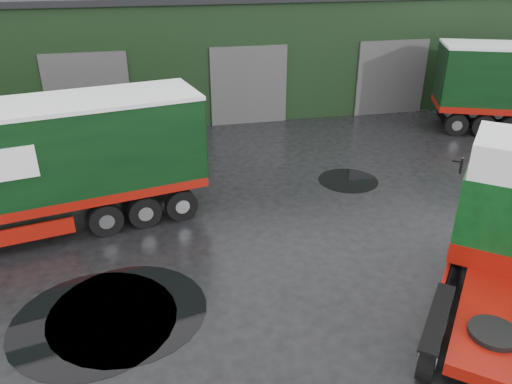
% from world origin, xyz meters
% --- Properties ---
extents(ground, '(100.00, 100.00, 0.00)m').
position_xyz_m(ground, '(0.00, 0.00, 0.00)').
color(ground, black).
extents(warehouse, '(32.40, 12.40, 6.30)m').
position_xyz_m(warehouse, '(2.00, 20.00, 3.16)').
color(warehouse, black).
rests_on(warehouse, ground).
extents(hero_tractor, '(6.72, 7.19, 4.30)m').
position_xyz_m(hero_tractor, '(4.50, -3.00, 2.15)').
color(hero_tractor, '#0A3712').
rests_on(hero_tractor, ground).
extents(tree_back_a, '(4.40, 4.40, 9.50)m').
position_xyz_m(tree_back_a, '(-6.00, 30.00, 4.75)').
color(tree_back_a, black).
rests_on(tree_back_a, ground).
extents(tree_back_b, '(4.40, 4.40, 7.50)m').
position_xyz_m(tree_back_b, '(10.00, 30.00, 3.75)').
color(tree_back_b, black).
rests_on(tree_back_b, ground).
extents(puddle_0, '(4.03, 4.03, 0.01)m').
position_xyz_m(puddle_0, '(-4.25, -0.50, 0.00)').
color(puddle_0, black).
rests_on(puddle_0, ground).
extents(puddle_1, '(2.40, 2.40, 0.01)m').
position_xyz_m(puddle_1, '(4.33, 5.80, 0.00)').
color(puddle_1, black).
rests_on(puddle_1, ground).
extents(puddle_2, '(4.13, 4.13, 0.01)m').
position_xyz_m(puddle_2, '(-5.08, -0.69, 0.00)').
color(puddle_2, black).
rests_on(puddle_2, ground).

